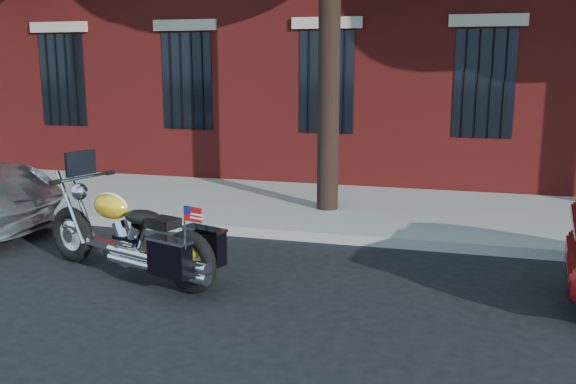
# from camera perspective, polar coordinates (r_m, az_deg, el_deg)

# --- Properties ---
(ground) EXTENTS (120.00, 120.00, 0.00)m
(ground) POSITION_cam_1_polar(r_m,az_deg,el_deg) (8.45, -4.00, -6.52)
(ground) COLOR black
(ground) RESTS_ON ground
(curb) EXTENTS (40.00, 0.16, 0.15)m
(curb) POSITION_cam_1_polar(r_m,az_deg,el_deg) (9.68, -1.29, -3.67)
(curb) COLOR gray
(curb) RESTS_ON ground
(sidewalk) EXTENTS (40.00, 3.60, 0.15)m
(sidewalk) POSITION_cam_1_polar(r_m,az_deg,el_deg) (11.44, 1.43, -1.29)
(sidewalk) COLOR gray
(sidewalk) RESTS_ON ground
(motorcycle) EXTENTS (2.74, 1.48, 1.50)m
(motorcycle) POSITION_cam_1_polar(r_m,az_deg,el_deg) (7.99, -13.48, -4.07)
(motorcycle) COLOR black
(motorcycle) RESTS_ON ground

